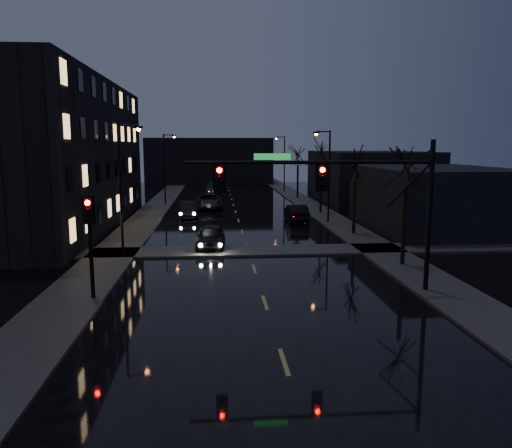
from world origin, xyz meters
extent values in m
plane|color=black|center=(0.00, 0.00, 0.00)|extent=(160.00, 160.00, 0.00)
cube|color=#2D2D2B|center=(-8.50, 35.00, 0.06)|extent=(3.00, 140.00, 0.12)
cube|color=#2D2D2B|center=(8.50, 35.00, 0.06)|extent=(3.00, 140.00, 0.12)
cube|color=#2D2D2B|center=(0.00, 18.50, 0.06)|extent=(40.00, 3.00, 0.12)
cube|color=black|center=(-16.50, 30.00, 6.00)|extent=(12.00, 30.00, 12.00)
cube|color=black|center=(15.50, 26.00, 2.50)|extent=(10.00, 14.00, 5.00)
cube|color=black|center=(17.00, 48.00, 3.00)|extent=(12.00, 18.00, 6.00)
cube|color=black|center=(-3.00, 78.00, 4.00)|extent=(22.00, 10.00, 8.00)
cylinder|color=black|center=(7.60, 9.00, 3.50)|extent=(0.22, 0.22, 7.00)
cylinder|color=black|center=(2.10, 9.00, 6.00)|extent=(11.00, 0.16, 0.16)
cylinder|color=black|center=(6.60, 9.00, 5.00)|extent=(2.05, 0.10, 2.05)
cube|color=#0C591E|center=(0.40, 9.00, 6.25)|extent=(1.60, 0.04, 0.28)
cube|color=black|center=(-1.90, 9.00, 5.35)|extent=(0.35, 0.28, 1.05)
sphere|color=#FF0705|center=(-1.90, 8.84, 5.68)|extent=(0.22, 0.22, 0.22)
cube|color=black|center=(2.60, 9.00, 5.35)|extent=(0.35, 0.28, 1.05)
sphere|color=#FF0705|center=(2.60, 8.84, 5.68)|extent=(0.22, 0.22, 0.22)
cylinder|color=black|center=(-7.50, 9.00, 2.20)|extent=(0.18, 0.18, 4.40)
cube|color=black|center=(-7.50, 9.00, 4.00)|extent=(0.35, 0.28, 1.05)
sphere|color=#FF0705|center=(-7.50, 8.84, 4.33)|extent=(0.22, 0.22, 0.22)
cylinder|color=black|center=(8.40, 14.00, 2.20)|extent=(0.24, 0.24, 4.40)
cylinder|color=black|center=(8.40, 24.00, 2.06)|extent=(0.24, 0.24, 4.12)
cylinder|color=black|center=(8.40, 36.00, 2.34)|extent=(0.24, 0.24, 4.68)
cylinder|color=black|center=(8.40, 50.00, 2.15)|extent=(0.24, 0.24, 4.29)
cylinder|color=black|center=(-7.80, 18.00, 4.00)|extent=(0.16, 0.16, 8.00)
cylinder|color=black|center=(-7.20, 18.00, 7.90)|extent=(1.20, 0.10, 0.10)
cube|color=black|center=(-6.60, 18.00, 7.80)|extent=(0.50, 0.25, 0.15)
sphere|color=orange|center=(-6.60, 18.00, 7.70)|extent=(0.28, 0.28, 0.28)
cylinder|color=black|center=(-7.80, 45.00, 4.00)|extent=(0.16, 0.16, 8.00)
cylinder|color=black|center=(-7.20, 45.00, 7.90)|extent=(1.20, 0.10, 0.10)
cube|color=black|center=(-6.60, 45.00, 7.80)|extent=(0.50, 0.25, 0.15)
sphere|color=orange|center=(-6.60, 45.00, 7.70)|extent=(0.28, 0.28, 0.28)
cylinder|color=black|center=(7.80, 30.00, 4.00)|extent=(0.16, 0.16, 8.00)
cylinder|color=black|center=(7.20, 30.00, 7.90)|extent=(1.20, 0.10, 0.10)
cube|color=black|center=(6.60, 30.00, 7.80)|extent=(0.50, 0.25, 0.15)
sphere|color=orange|center=(6.60, 30.00, 7.70)|extent=(0.28, 0.28, 0.28)
cylinder|color=black|center=(7.80, 58.00, 4.00)|extent=(0.16, 0.16, 8.00)
cylinder|color=black|center=(7.20, 58.00, 7.90)|extent=(1.20, 0.10, 0.10)
cube|color=black|center=(6.60, 58.00, 7.80)|extent=(0.50, 0.25, 0.15)
sphere|color=orange|center=(6.60, 58.00, 7.70)|extent=(0.28, 0.28, 0.28)
imported|color=black|center=(-2.42, 19.84, 0.77)|extent=(2.05, 4.60, 1.54)
imported|color=black|center=(-4.60, 34.30, 0.75)|extent=(1.96, 4.69, 1.51)
imported|color=black|center=(-2.72, 40.77, 0.80)|extent=(2.78, 5.82, 1.60)
imported|color=black|center=(-2.33, 56.30, 0.83)|extent=(2.32, 5.69, 1.65)
imported|color=black|center=(5.10, 30.85, 0.78)|extent=(1.68, 4.75, 1.56)
camera|label=1|loc=(-2.10, -12.68, 6.74)|focal=35.00mm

